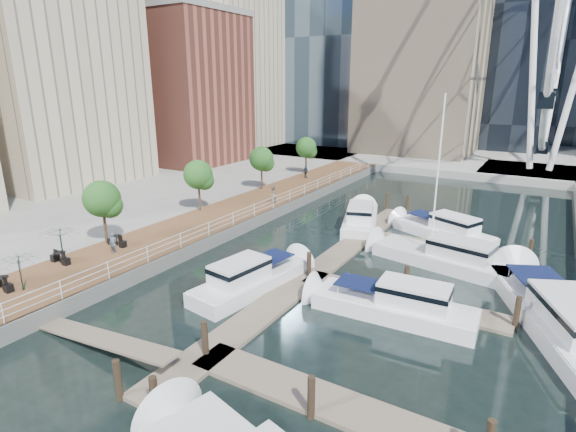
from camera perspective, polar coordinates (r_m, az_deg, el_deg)
The scene contains 16 objects.
ground at distance 25.02m, azimuth -12.63°, elevation -12.84°, with size 520.00×520.00×0.00m, color black.
boardwalk at distance 40.78m, azimuth -7.59°, elevation -0.11°, with size 6.00×60.00×1.00m, color brown.
seawall at distance 39.06m, azimuth -4.13°, elevation -0.76°, with size 0.25×60.00×1.00m, color #595954.
land_inland at distance 60.93m, azimuth -28.04°, elevation 3.65°, with size 48.00×90.00×1.00m, color gray.
land_far at distance 119.08m, azimuth 23.53°, elevation 9.66°, with size 200.00×114.00×1.00m, color gray.
pier at distance 68.51m, azimuth 29.19°, elevation 4.73°, with size 14.00×12.00×1.00m, color gray.
railing at distance 38.82m, azimuth -4.28°, elevation 0.71°, with size 0.10×60.00×1.05m, color white, non-canonical shape.
floating_docks at distance 29.00m, azimuth 13.31°, elevation -7.53°, with size 16.00×34.00×2.60m.
midrise_condos at distance 64.77m, azimuth -19.26°, elevation 16.88°, with size 19.00×67.00×28.00m.
street_trees at distance 40.65m, azimuth -11.34°, elevation 5.16°, with size 2.60×42.60×4.60m.
cafe_tables at distance 31.08m, azimuth -29.64°, elevation -5.94°, with size 2.50×13.70×0.74m.
yacht_foreground at distance 25.50m, azimuth 13.14°, elevation -12.28°, with size 2.52×9.41×2.15m, color white, non-canonical shape.
pedestrian_near at distance 32.44m, azimuth -21.31°, elevation -3.25°, with size 0.54×0.36×1.48m, color #4C5765.
pedestrian_mid at distance 42.89m, azimuth -1.97°, elevation 2.70°, with size 0.80×0.62×1.65m, color #87755D.
pedestrian_far at distance 54.51m, azimuth 2.28°, elevation 5.68°, with size 0.94×0.39×1.60m, color #2F373B.
moored_yachts at distance 30.43m, azimuth 16.94°, elevation -7.66°, with size 22.40×35.12×11.50m.
Camera 1 is at (15.44, -15.50, 12.14)m, focal length 28.00 mm.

